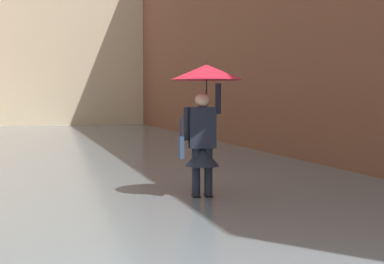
{
  "coord_description": "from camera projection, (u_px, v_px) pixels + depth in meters",
  "views": [
    {
      "loc": [
        1.92,
        2.16,
        1.5
      ],
      "look_at": [
        -0.18,
        -5.27,
        1.05
      ],
      "focal_mm": 53.23,
      "sensor_mm": 36.0,
      "label": 1
    }
  ],
  "objects": [
    {
      "name": "ground_plane",
      "position": [
        101.0,
        150.0,
        16.56
      ],
      "size": [
        72.22,
        72.22,
        0.0
      ],
      "primitive_type": "plane",
      "color": "slate"
    },
    {
      "name": "flood_water",
      "position": [
        101.0,
        149.0,
        16.56
      ],
      "size": [
        8.89,
        34.89,
        0.08
      ],
      "primitive_type": "cube",
      "color": "slate",
      "rests_on": "ground_plane"
    },
    {
      "name": "building_facade_far",
      "position": [
        67.0,
        50.0,
        31.06
      ],
      "size": [
        11.69,
        1.8,
        8.3
      ],
      "primitive_type": "cube",
      "color": "beige",
      "rests_on": "ground_plane"
    },
    {
      "name": "person_wading",
      "position": [
        204.0,
        102.0,
        8.18
      ],
      "size": [
        1.04,
        1.04,
        2.06
      ],
      "color": "black",
      "rests_on": "ground_plane"
    }
  ]
}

